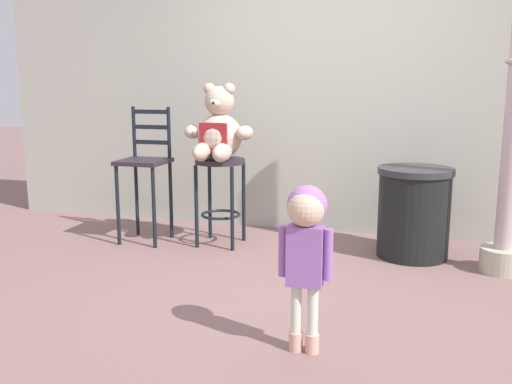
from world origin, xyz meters
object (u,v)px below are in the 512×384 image
(child_walking, at_px, (306,233))
(bar_chair_empty, at_px, (145,167))
(trash_bin, at_px, (414,212))
(bar_stool_with_teddy, at_px, (220,183))
(teddy_bear, at_px, (218,131))

(child_walking, height_order, bar_chair_empty, bar_chair_empty)
(trash_bin, bearing_deg, bar_stool_with_teddy, -176.68)
(teddy_bear, distance_m, trash_bin, 1.71)
(teddy_bear, relative_size, trash_bin, 0.87)
(child_walking, relative_size, trash_bin, 1.21)
(trash_bin, distance_m, bar_chair_empty, 2.28)
(bar_chair_empty, bearing_deg, trash_bin, 4.02)
(teddy_bear, relative_size, child_walking, 0.72)
(bar_chair_empty, bearing_deg, bar_stool_with_teddy, 5.67)
(bar_stool_with_teddy, relative_size, bar_chair_empty, 0.64)
(teddy_bear, bearing_deg, trash_bin, 4.38)
(bar_chair_empty, bearing_deg, child_walking, -44.02)
(bar_stool_with_teddy, relative_size, child_walking, 0.85)
(teddy_bear, bearing_deg, child_walking, -57.85)
(teddy_bear, distance_m, bar_chair_empty, 0.74)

